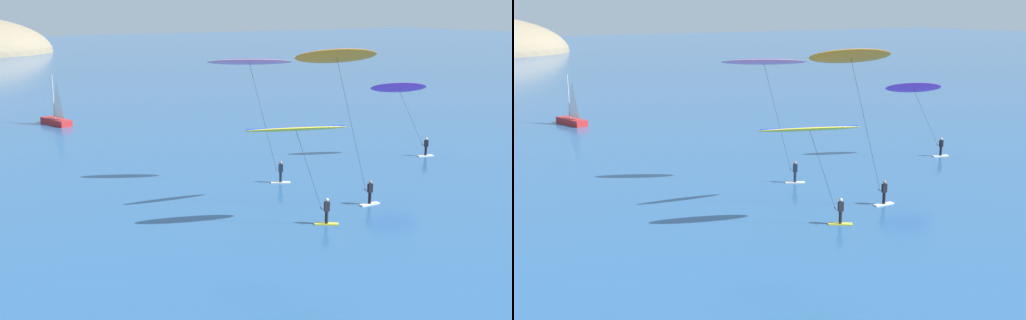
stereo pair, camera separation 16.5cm
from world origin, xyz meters
TOP-DOWN VIEW (x-y plane):
  - sailboat_near at (-1.75, 68.01)m, footprint 2.36×5.97m
  - kitesurfer_yellow at (-0.35, 24.23)m, footprint 6.43×3.63m
  - kitesurfer_pink at (2.91, 34.07)m, footprint 6.07×4.34m
  - kitesurfer_purple at (18.74, 34.14)m, footprint 5.93×3.63m
  - kitesurfer_orange at (3.88, 25.53)m, footprint 6.69×2.40m

SIDE VIEW (x-z plane):
  - sailboat_near at x=-1.75m, z-range -2.21..3.49m
  - kitesurfer_yellow at x=-0.35m, z-range 2.55..8.95m
  - kitesurfer_purple at x=18.74m, z-range 2.45..9.31m
  - kitesurfer_pink at x=2.91m, z-range 3.85..13.43m
  - kitesurfer_orange at x=3.88m, z-range 4.17..14.91m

